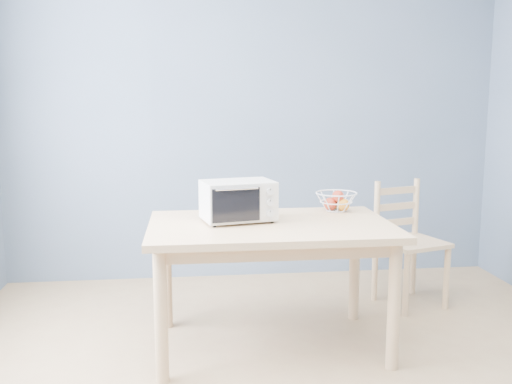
{
  "coord_description": "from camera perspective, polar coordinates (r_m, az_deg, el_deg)",
  "views": [
    {
      "loc": [
        -0.53,
        -2.37,
        1.45
      ],
      "look_at": [
        -0.15,
        0.85,
        0.93
      ],
      "focal_mm": 40.0,
      "sensor_mm": 36.0,
      "label": 1
    }
  ],
  "objects": [
    {
      "name": "fruit_basket",
      "position": [
        3.67,
        8.04,
        -0.88
      ],
      "size": [
        0.3,
        0.3,
        0.13
      ],
      "rotation": [
        0.0,
        0.0,
        -0.12
      ],
      "color": "silver",
      "rests_on": "dining_table"
    },
    {
      "name": "toaster_oven",
      "position": [
        3.32,
        -2.07,
        -0.84
      ],
      "size": [
        0.46,
        0.37,
        0.24
      ],
      "rotation": [
        0.0,
        0.0,
        0.21
      ],
      "color": "silver",
      "rests_on": "dining_table"
    },
    {
      "name": "dining_table",
      "position": [
        3.32,
        1.46,
        -4.83
      ],
      "size": [
        1.4,
        0.9,
        0.75
      ],
      "color": "tan",
      "rests_on": "ground"
    },
    {
      "name": "room",
      "position": [
        2.43,
        5.92,
        5.54
      ],
      "size": [
        4.01,
        4.51,
        2.61
      ],
      "color": "tan",
      "rests_on": "ground"
    },
    {
      "name": "dining_chair",
      "position": [
        4.24,
        14.9,
        -5.05
      ],
      "size": [
        0.52,
        0.52,
        0.88
      ],
      "rotation": [
        0.0,
        0.0,
        0.31
      ],
      "color": "tan",
      "rests_on": "ground"
    }
  ]
}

